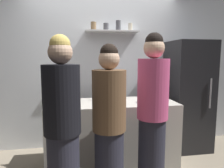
# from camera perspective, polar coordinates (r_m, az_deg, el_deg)

# --- Properties ---
(back_wall_assembly) EXTENTS (4.80, 0.32, 2.60)m
(back_wall_assembly) POSITION_cam_1_polar(r_m,az_deg,el_deg) (3.50, -2.85, 4.13)
(back_wall_assembly) COLOR white
(back_wall_assembly) RESTS_ON ground
(refrigerator) EXTENTS (0.63, 0.66, 1.76)m
(refrigerator) POSITION_cam_1_polar(r_m,az_deg,el_deg) (3.60, 20.33, -3.02)
(refrigerator) COLOR black
(refrigerator) RESTS_ON ground
(counter) EXTENTS (1.74, 0.69, 0.89)m
(counter) POSITION_cam_1_polar(r_m,az_deg,el_deg) (2.95, 0.00, -13.53)
(counter) COLOR #B7B2A8
(counter) RESTS_ON ground
(baking_pan) EXTENTS (0.34, 0.24, 0.05)m
(baking_pan) POSITION_cam_1_polar(r_m,az_deg,el_deg) (2.80, 11.15, -4.75)
(baking_pan) COLOR gray
(baking_pan) RESTS_ON counter
(utensil_holder) EXTENTS (0.11, 0.11, 0.22)m
(utensil_holder) POSITION_cam_1_polar(r_m,az_deg,el_deg) (2.87, 2.33, -3.81)
(utensil_holder) COLOR #B2B2B7
(utensil_holder) RESTS_ON counter
(wine_bottle_pale_glass) EXTENTS (0.07, 0.07, 0.29)m
(wine_bottle_pale_glass) POSITION_cam_1_polar(r_m,az_deg,el_deg) (2.80, -15.84, -3.27)
(wine_bottle_pale_glass) COLOR #B2BFB2
(wine_bottle_pale_glass) RESTS_ON counter
(wine_bottle_amber_glass) EXTENTS (0.07, 0.07, 0.30)m
(wine_bottle_amber_glass) POSITION_cam_1_polar(r_m,az_deg,el_deg) (2.92, -2.63, -2.46)
(wine_bottle_amber_glass) COLOR #472814
(wine_bottle_amber_glass) RESTS_ON counter
(water_bottle_plastic) EXTENTS (0.08, 0.08, 0.22)m
(water_bottle_plastic) POSITION_cam_1_polar(r_m,az_deg,el_deg) (3.08, 11.02, -2.29)
(water_bottle_plastic) COLOR silver
(water_bottle_plastic) RESTS_ON counter
(person_brown_jacket) EXTENTS (0.34, 0.34, 1.63)m
(person_brown_jacket) POSITION_cam_1_polar(r_m,az_deg,el_deg) (2.12, -0.80, -11.71)
(person_brown_jacket) COLOR #262633
(person_brown_jacket) RESTS_ON ground
(person_blonde) EXTENTS (0.34, 0.34, 1.70)m
(person_blonde) POSITION_cam_1_polar(r_m,az_deg,el_deg) (1.99, -13.59, -11.98)
(person_blonde) COLOR #262633
(person_blonde) RESTS_ON ground
(person_pink_top) EXTENTS (0.34, 0.34, 1.76)m
(person_pink_top) POSITION_cam_1_polar(r_m,az_deg,el_deg) (2.33, 11.16, -8.13)
(person_pink_top) COLOR #262633
(person_pink_top) RESTS_ON ground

